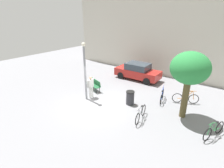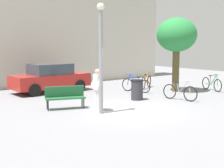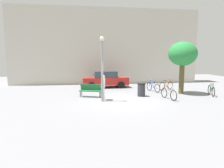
{
  "view_description": "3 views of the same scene",
  "coord_description": "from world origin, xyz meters",
  "px_view_note": "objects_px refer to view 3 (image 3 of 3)",
  "views": [
    {
      "loc": [
        7.58,
        -8.34,
        6.02
      ],
      "look_at": [
        0.34,
        0.97,
        1.28
      ],
      "focal_mm": 29.1,
      "sensor_mm": 36.0,
      "label": 1
    },
    {
      "loc": [
        -8.05,
        -9.49,
        2.68
      ],
      "look_at": [
        0.24,
        1.36,
        0.86
      ],
      "focal_mm": 49.97,
      "sensor_mm": 36.0,
      "label": 2
    },
    {
      "loc": [
        -2.48,
        -12.72,
        2.86
      ],
      "look_at": [
        -0.51,
        1.18,
        0.96
      ],
      "focal_mm": 32.23,
      "sensor_mm": 36.0,
      "label": 3
    }
  ],
  "objects_px": {
    "bicycle_blue": "(153,87)",
    "parked_car_red": "(105,79)",
    "lamppost": "(102,65)",
    "bicycle_silver": "(169,94)",
    "park_bench": "(91,89)",
    "bicycle_green": "(211,90)",
    "plaza_tree": "(183,55)",
    "trash_bin": "(141,90)",
    "bicycle_orange": "(166,85)",
    "person_by_lamppost": "(103,86)"
  },
  "relations": [
    {
      "from": "bicycle_blue",
      "to": "parked_car_red",
      "type": "relative_size",
      "value": 0.41
    },
    {
      "from": "lamppost",
      "to": "bicycle_silver",
      "type": "xyz_separation_m",
      "value": [
        4.53,
        -0.0,
        -1.97
      ]
    },
    {
      "from": "park_bench",
      "to": "bicycle_green",
      "type": "bearing_deg",
      "value": -4.51
    },
    {
      "from": "plaza_tree",
      "to": "bicycle_blue",
      "type": "bearing_deg",
      "value": 147.46
    },
    {
      "from": "bicycle_blue",
      "to": "trash_bin",
      "type": "distance_m",
      "value": 2.38
    },
    {
      "from": "plaza_tree",
      "to": "bicycle_blue",
      "type": "height_order",
      "value": "plaza_tree"
    },
    {
      "from": "park_bench",
      "to": "bicycle_silver",
      "type": "xyz_separation_m",
      "value": [
        5.21,
        -1.58,
        -0.16
      ]
    },
    {
      "from": "parked_car_red",
      "to": "bicycle_orange",
      "type": "bearing_deg",
      "value": -22.82
    },
    {
      "from": "plaza_tree",
      "to": "bicycle_blue",
      "type": "relative_size",
      "value": 2.3
    },
    {
      "from": "lamppost",
      "to": "bicycle_silver",
      "type": "relative_size",
      "value": 2.31
    },
    {
      "from": "person_by_lamppost",
      "to": "bicycle_blue",
      "type": "xyz_separation_m",
      "value": [
        4.41,
        2.7,
        -0.58
      ]
    },
    {
      "from": "person_by_lamppost",
      "to": "parked_car_red",
      "type": "bearing_deg",
      "value": 82.59
    },
    {
      "from": "park_bench",
      "to": "bicycle_green",
      "type": "relative_size",
      "value": 0.97
    },
    {
      "from": "person_by_lamppost",
      "to": "park_bench",
      "type": "bearing_deg",
      "value": 123.42
    },
    {
      "from": "bicycle_silver",
      "to": "bicycle_green",
      "type": "xyz_separation_m",
      "value": [
        3.73,
        0.88,
        0.0
      ]
    },
    {
      "from": "bicycle_blue",
      "to": "lamppost",
      "type": "bearing_deg",
      "value": -145.63
    },
    {
      "from": "bicycle_silver",
      "to": "parked_car_red",
      "type": "height_order",
      "value": "parked_car_red"
    },
    {
      "from": "park_bench",
      "to": "bicycle_blue",
      "type": "bearing_deg",
      "value": 16.23
    },
    {
      "from": "bicycle_orange",
      "to": "bicycle_green",
      "type": "distance_m",
      "value": 3.7
    },
    {
      "from": "bicycle_green",
      "to": "lamppost",
      "type": "bearing_deg",
      "value": -173.97
    },
    {
      "from": "bicycle_green",
      "to": "trash_bin",
      "type": "distance_m",
      "value": 5.3
    },
    {
      "from": "plaza_tree",
      "to": "person_by_lamppost",
      "type": "bearing_deg",
      "value": -166.43
    },
    {
      "from": "lamppost",
      "to": "bicycle_silver",
      "type": "height_order",
      "value": "lamppost"
    },
    {
      "from": "bicycle_orange",
      "to": "parked_car_red",
      "type": "bearing_deg",
      "value": 157.18
    },
    {
      "from": "bicycle_blue",
      "to": "trash_bin",
      "type": "bearing_deg",
      "value": -130.23
    },
    {
      "from": "bicycle_orange",
      "to": "trash_bin",
      "type": "height_order",
      "value": "bicycle_orange"
    },
    {
      "from": "bicycle_green",
      "to": "parked_car_red",
      "type": "distance_m",
      "value": 9.0
    },
    {
      "from": "parked_car_red",
      "to": "trash_bin",
      "type": "bearing_deg",
      "value": -65.2
    },
    {
      "from": "plaza_tree",
      "to": "lamppost",
      "type": "bearing_deg",
      "value": -163.42
    },
    {
      "from": "bicycle_blue",
      "to": "parked_car_red",
      "type": "distance_m",
      "value": 4.67
    },
    {
      "from": "plaza_tree",
      "to": "bicycle_silver",
      "type": "xyz_separation_m",
      "value": [
        -1.85,
        -1.9,
        -2.65
      ]
    },
    {
      "from": "park_bench",
      "to": "bicycle_orange",
      "type": "bearing_deg",
      "value": 18.28
    },
    {
      "from": "bicycle_silver",
      "to": "person_by_lamppost",
      "type": "bearing_deg",
      "value": 174.96
    },
    {
      "from": "lamppost",
      "to": "bicycle_blue",
      "type": "distance_m",
      "value": 5.82
    },
    {
      "from": "plaza_tree",
      "to": "parked_car_red",
      "type": "height_order",
      "value": "plaza_tree"
    },
    {
      "from": "bicycle_silver",
      "to": "bicycle_orange",
      "type": "relative_size",
      "value": 1.11
    },
    {
      "from": "lamppost",
      "to": "person_by_lamppost",
      "type": "bearing_deg",
      "value": 74.48
    },
    {
      "from": "lamppost",
      "to": "plaza_tree",
      "type": "height_order",
      "value": "lamppost"
    },
    {
      "from": "bicycle_green",
      "to": "bicycle_orange",
      "type": "bearing_deg",
      "value": 128.42
    },
    {
      "from": "plaza_tree",
      "to": "bicycle_orange",
      "type": "distance_m",
      "value": 3.27
    },
    {
      "from": "bicycle_blue",
      "to": "trash_bin",
      "type": "xyz_separation_m",
      "value": [
        -1.54,
        -1.82,
        0.1
      ]
    },
    {
      "from": "lamppost",
      "to": "park_bench",
      "type": "xyz_separation_m",
      "value": [
        -0.68,
        1.58,
        -1.81
      ]
    },
    {
      "from": "bicycle_silver",
      "to": "parked_car_red",
      "type": "bearing_deg",
      "value": 121.94
    },
    {
      "from": "park_bench",
      "to": "bicycle_blue",
      "type": "relative_size",
      "value": 0.95
    },
    {
      "from": "plaza_tree",
      "to": "trash_bin",
      "type": "distance_m",
      "value": 4.29
    },
    {
      "from": "park_bench",
      "to": "bicycle_blue",
      "type": "distance_m",
      "value": 5.41
    },
    {
      "from": "bicycle_silver",
      "to": "bicycle_green",
      "type": "height_order",
      "value": "same"
    },
    {
      "from": "bicycle_silver",
      "to": "park_bench",
      "type": "bearing_deg",
      "value": 163.11
    },
    {
      "from": "bicycle_orange",
      "to": "trash_bin",
      "type": "xyz_separation_m",
      "value": [
        -2.98,
        -2.5,
        0.1
      ]
    },
    {
      "from": "park_bench",
      "to": "plaza_tree",
      "type": "relative_size",
      "value": 0.41
    }
  ]
}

